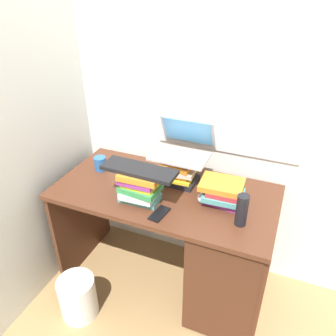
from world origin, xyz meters
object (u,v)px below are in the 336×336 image
object	(u,v)px
laptop	(183,146)
cell_phone	(159,214)
wastebasket	(78,297)
book_stack_side	(223,192)
keyboard	(139,170)
book_stack_tall	(179,171)
water_bottle	(242,210)
desk	(214,252)
computer_mouse	(203,197)
book_stack_keyboard_riser	(141,185)
mug	(101,164)

from	to	relation	value
laptop	cell_phone	bearing A→B (deg)	-87.04
wastebasket	book_stack_side	bearing A→B (deg)	32.11
keyboard	wastebasket	bearing A→B (deg)	-133.64
book_stack_tall	water_bottle	size ratio (longest dim) A/B	1.27
cell_phone	wastebasket	xyz separation A→B (m)	(-0.46, -0.24, -0.63)
book_stack_side	laptop	size ratio (longest dim) A/B	0.74
desk	computer_mouse	size ratio (longest dim) A/B	12.82
book_stack_tall	water_bottle	xyz separation A→B (m)	(0.44, -0.26, 0.01)
desk	book_stack_keyboard_riser	world-z (taller)	book_stack_keyboard_riser
keyboard	wastebasket	world-z (taller)	keyboard
cell_phone	book_stack_keyboard_riser	bearing A→B (deg)	159.50
mug	cell_phone	xyz separation A→B (m)	(0.55, -0.29, -0.04)
desk	computer_mouse	bearing A→B (deg)	163.28
book_stack_keyboard_riser	book_stack_side	xyz separation A→B (m)	(0.43, 0.15, -0.03)
cell_phone	mug	bearing A→B (deg)	160.21
book_stack_tall	wastebasket	xyz separation A→B (m)	(-0.44, -0.58, -0.70)
desk	keyboard	world-z (taller)	keyboard
computer_mouse	mug	world-z (taller)	mug
book_stack_side	keyboard	world-z (taller)	keyboard
laptop	wastebasket	world-z (taller)	laptop
desk	book_stack_tall	bearing A→B (deg)	152.62
book_stack_tall	mug	xyz separation A→B (m)	(-0.53, -0.06, -0.03)
computer_mouse	keyboard	bearing A→B (deg)	-155.64
desk	keyboard	size ratio (longest dim) A/B	3.17
book_stack_tall	laptop	xyz separation A→B (m)	(-0.00, 0.07, 0.14)
book_stack_side	laptop	distance (m)	0.39
book_stack_keyboard_riser	cell_phone	xyz separation A→B (m)	(0.15, -0.08, -0.10)
book_stack_side	water_bottle	world-z (taller)	water_bottle
laptop	mug	size ratio (longest dim) A/B	2.93
book_stack_side	computer_mouse	bearing A→B (deg)	-174.78
wastebasket	book_stack_tall	bearing A→B (deg)	52.77
mug	keyboard	bearing A→B (deg)	-27.99
book_stack_tall	desk	bearing A→B (deg)	-27.38
book_stack_tall	book_stack_keyboard_riser	distance (m)	0.30
desk	book_stack_keyboard_riser	xyz separation A→B (m)	(-0.42, -0.12, 0.45)
computer_mouse	mug	xyz separation A→B (m)	(-0.73, 0.06, 0.03)
desk	computer_mouse	world-z (taller)	computer_mouse
book_stack_keyboard_riser	book_stack_tall	bearing A→B (deg)	64.44
water_bottle	cell_phone	xyz separation A→B (m)	(-0.42, -0.09, -0.08)
desk	cell_phone	xyz separation A→B (m)	(-0.28, -0.20, 0.36)
desk	laptop	world-z (taller)	laptop
book_stack_side	wastebasket	distance (m)	1.13
water_bottle	cell_phone	bearing A→B (deg)	-168.06
book_stack_keyboard_riser	computer_mouse	distance (m)	0.37
book_stack_side	cell_phone	distance (m)	0.38
computer_mouse	cell_phone	bearing A→B (deg)	-128.32
book_stack_keyboard_riser	wastebasket	size ratio (longest dim) A/B	0.86
book_stack_keyboard_riser	book_stack_side	world-z (taller)	book_stack_keyboard_riser
keyboard	water_bottle	xyz separation A→B (m)	(0.57, 0.01, -0.12)
book_stack_tall	cell_phone	bearing A→B (deg)	-86.74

